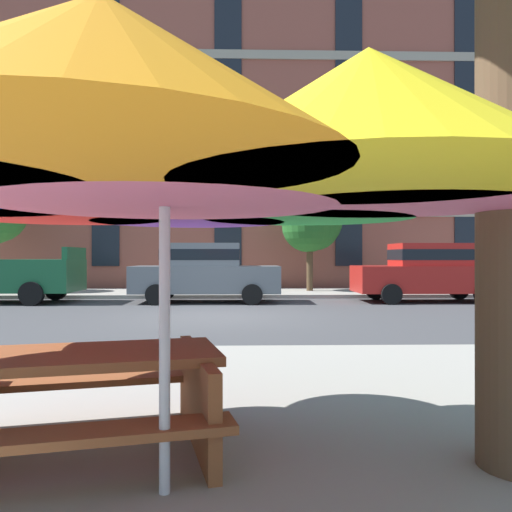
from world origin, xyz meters
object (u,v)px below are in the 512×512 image
(sedan_red, at_px, (429,271))
(street_tree_middle, at_px, (312,223))
(sedan_gray, at_px, (205,271))
(picnic_table, at_px, (76,396))
(patio_umbrella, at_px, (165,158))

(sedan_red, xyz_separation_m, street_tree_middle, (-3.11, 3.52, 1.68))
(sedan_gray, distance_m, picnic_table, 12.14)
(patio_umbrella, distance_m, picnic_table, 1.66)
(street_tree_middle, relative_size, picnic_table, 1.86)
(street_tree_middle, bearing_deg, patio_umbrella, -100.58)
(sedan_gray, relative_size, street_tree_middle, 1.13)
(patio_umbrella, bearing_deg, sedan_gray, 93.20)
(sedan_gray, distance_m, street_tree_middle, 5.40)
(patio_umbrella, xyz_separation_m, picnic_table, (-0.65, 0.56, -1.42))
(street_tree_middle, distance_m, picnic_table, 16.22)
(street_tree_middle, xyz_separation_m, patio_umbrella, (-3.03, -16.22, -0.72))
(patio_umbrella, relative_size, picnic_table, 1.89)
(sedan_gray, xyz_separation_m, sedan_red, (6.85, 0.00, 0.00))
(picnic_table, bearing_deg, sedan_red, 60.79)
(sedan_red, xyz_separation_m, patio_umbrella, (-6.14, -12.70, 0.96))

